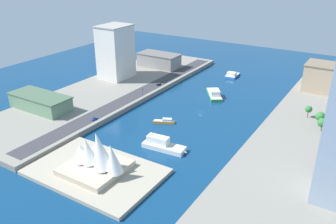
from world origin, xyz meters
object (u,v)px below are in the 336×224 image
Objects in this scene: carpark_squat_concrete at (159,60)px; terminal_long_green at (40,102)px; traffic_light_waterfront at (143,91)px; hotel_broad_white at (116,52)px; ferry_green_doubledeck at (214,94)px; opera_landmark at (96,158)px; hatchback_blue at (94,119)px; water_taxi_orange at (165,121)px; suv_black at (159,84)px; catamaran_blue at (232,75)px; ferry_white_commuter at (162,145)px; apartment_midrise_tan at (324,77)px.

carpark_squat_concrete reaches higher than terminal_long_green.
hotel_broad_white is at bearing -29.24° from traffic_light_waterfront.
ferry_green_doubledeck is 0.84× the size of opera_landmark.
water_taxi_orange is at bearing -145.05° from hatchback_blue.
suv_black is (-29.87, 46.22, -5.65)m from carpark_squat_concrete.
terminal_long_green is at bearing 84.03° from carpark_squat_concrete.
terminal_long_green reaches higher than ferry_green_doubledeck.
catamaran_blue is 75.74m from suv_black.
ferry_white_commuter is 0.60× the size of terminal_long_green.
hotel_broad_white reaches higher than opera_landmark.
terminal_long_green reaches higher than catamaran_blue.
ferry_green_doubledeck is (10.07, -92.63, -0.46)m from ferry_white_commuter.
carpark_squat_concrete is (87.07, -129.32, 7.38)m from ferry_white_commuter.
opera_landmark is at bearing 69.86° from ferry_white_commuter.
opera_landmark reaches higher than ferry_green_doubledeck.
ferry_green_doubledeck is at bearing -117.10° from hatchback_blue.
traffic_light_waterfront is at bearing -34.86° from water_taxi_orange.
suv_black is (57.19, -83.10, 1.73)m from ferry_white_commuter.
hatchback_blue is (117.69, 139.18, -10.13)m from apartment_midrise_tan.
traffic_light_waterfront is at bearing 150.76° from hotel_broad_white.
suv_black is at bearing 11.43° from ferry_green_doubledeck.
terminal_long_green is 217.95m from apartment_midrise_tan.
hotel_broad_white reaches higher than hatchback_blue.
hotel_broad_white is at bearing -54.51° from opera_landmark.
carpark_squat_concrete is at bearing -56.05° from ferry_white_commuter.
terminal_long_green is 93.93m from opera_landmark.
water_taxi_orange is 101.37m from hotel_broad_white.
apartment_midrise_tan is 4.51× the size of traffic_light_waterfront.
traffic_light_waterfront reaches higher than ferry_white_commuter.
hatchback_blue is (-31.18, 126.21, -5.63)m from carpark_squat_concrete.
hatchback_blue reaches higher than catamaran_blue.
carpark_squat_concrete reaches higher than ferry_white_commuter.
ferry_green_doubledeck is 131.78m from terminal_long_green.
terminal_long_green is (100.87, 2.65, 6.10)m from ferry_white_commuter.
ferry_white_commuter reaches higher than catamaran_blue.
ferry_white_commuter is 93.18m from ferry_green_doubledeck.
ferry_green_doubledeck is 132.53m from opera_landmark.
traffic_light_waterfront is 0.20× the size of opera_landmark.
hotel_broad_white reaches higher than carpark_squat_concrete.
apartment_midrise_tan is 197.34m from opera_landmark.
traffic_light_waterfront is at bearing -92.82° from hatchback_blue.
hotel_broad_white is (13.90, 47.71, 16.53)m from carpark_squat_concrete.
suv_black is 130.03m from opera_landmark.
water_taxi_orange is at bearing 145.14° from traffic_light_waterfront.
apartment_midrise_tan is at bearing -145.36° from ferry_green_doubledeck.
traffic_light_waterfront is 102.23m from opera_landmark.
hotel_broad_white is 149.85m from opera_landmark.
ferry_white_commuter is 4.29× the size of traffic_light_waterfront.
carpark_squat_concrete is 8.64× the size of hatchback_blue.
suv_black is at bearing 58.32° from catamaran_blue.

